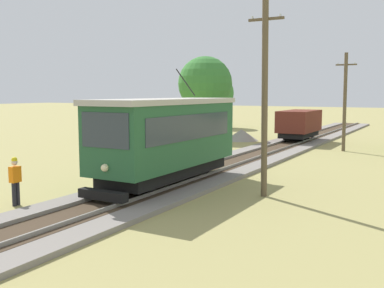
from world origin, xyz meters
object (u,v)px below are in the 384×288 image
(red_tram, at_px, (167,137))
(tree_right_far, at_px, (205,84))
(utility_pole_near_tram, at_px, (265,95))
(freight_car, at_px, (299,124))
(tree_left_far, at_px, (213,93))
(gravel_pile, at_px, (242,135))
(track_worker, at_px, (15,179))
(utility_pole_mid, at_px, (345,101))

(red_tram, relative_size, tree_right_far, 1.18)
(utility_pole_near_tram, height_order, tree_right_far, utility_pole_near_tram)
(freight_car, height_order, utility_pole_near_tram, utility_pole_near_tram)
(tree_left_far, bearing_deg, utility_pole_near_tram, -60.03)
(gravel_pile, bearing_deg, utility_pole_near_tram, -64.48)
(red_tram, distance_m, tree_right_far, 20.57)
(red_tram, height_order, freight_car, red_tram)
(gravel_pile, bearing_deg, red_tram, -76.08)
(track_worker, distance_m, tree_right_far, 24.90)
(red_tram, height_order, track_worker, red_tram)
(utility_pole_mid, xyz_separation_m, gravel_pile, (-8.99, 3.07, -3.01))
(gravel_pile, relative_size, track_worker, 1.59)
(freight_car, height_order, tree_left_far, tree_left_far)
(utility_pole_near_tram, relative_size, tree_right_far, 1.08)
(track_worker, xyz_separation_m, tree_right_far, (-4.98, 24.09, 3.86))
(red_tram, xyz_separation_m, freight_car, (-0.00, 19.97, -0.64))
(tree_left_far, bearing_deg, tree_right_far, -66.43)
(gravel_pile, relative_size, tree_right_far, 0.39)
(utility_pole_mid, distance_m, track_worker, 22.83)
(track_worker, relative_size, tree_left_far, 0.28)
(track_worker, height_order, tree_left_far, tree_left_far)
(utility_pole_mid, distance_m, tree_left_far, 22.83)
(utility_pole_mid, distance_m, tree_right_far, 12.62)
(track_worker, relative_size, tree_right_far, 0.25)
(gravel_pile, distance_m, tree_left_far, 14.79)
(red_tram, relative_size, utility_pole_mid, 1.26)
(gravel_pile, distance_m, tree_right_far, 5.49)
(utility_pole_near_tram, height_order, tree_left_far, utility_pole_near_tram)
(red_tram, height_order, gravel_pile, red_tram)
(utility_pole_near_tram, distance_m, gravel_pile, 21.15)
(tree_left_far, bearing_deg, freight_car, -39.11)
(freight_car, height_order, gravel_pile, freight_car)
(freight_car, bearing_deg, tree_right_far, -171.37)
(red_tram, xyz_separation_m, gravel_pile, (-4.76, 19.21, -1.71))
(track_worker, height_order, tree_right_far, tree_right_far)
(utility_pole_mid, xyz_separation_m, tree_right_far, (-12.28, 2.61, 1.36))
(red_tram, xyz_separation_m, track_worker, (-3.07, -5.35, -1.21))
(tree_right_far, bearing_deg, track_worker, -78.33)
(red_tram, xyz_separation_m, tree_right_far, (-8.05, 18.75, 2.65))
(utility_pole_near_tram, bearing_deg, tree_right_far, 123.76)
(utility_pole_mid, height_order, gravel_pile, utility_pole_mid)
(gravel_pile, relative_size, tree_left_far, 0.45)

